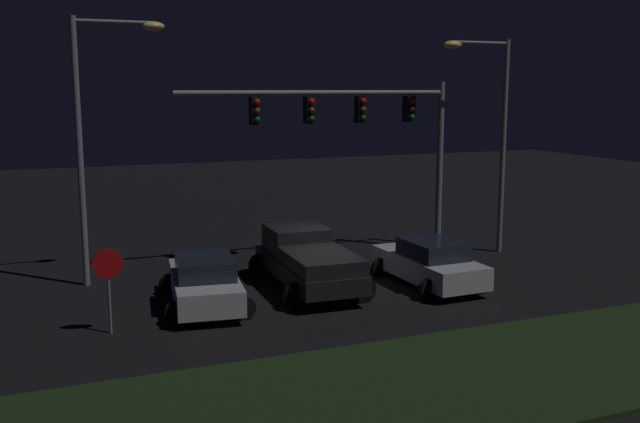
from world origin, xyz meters
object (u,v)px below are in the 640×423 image
(street_lamp_right, at_px, (491,120))
(stop_sign, at_px, (108,275))
(pickup_truck, at_px, (307,257))
(car_sedan_far, at_px, (205,282))
(street_lamp_left, at_px, (97,119))
(car_sedan, at_px, (430,263))
(traffic_signal_gantry, at_px, (361,122))

(street_lamp_right, xyz_separation_m, stop_sign, (-14.47, -4.13, -3.53))
(pickup_truck, xyz_separation_m, street_lamp_right, (8.20, 1.97, 4.10))
(car_sedan_far, distance_m, street_lamp_left, 6.39)
(car_sedan, bearing_deg, street_lamp_left, 64.92)
(car_sedan, xyz_separation_m, street_lamp_left, (-9.62, 4.20, 4.58))
(car_sedan, xyz_separation_m, street_lamp_right, (4.46, 3.22, 4.36))
(car_sedan, relative_size, car_sedan_far, 0.97)
(car_sedan_far, relative_size, street_lamp_left, 0.55)
(traffic_signal_gantry, height_order, street_lamp_left, street_lamp_left)
(pickup_truck, height_order, street_lamp_left, street_lamp_left)
(car_sedan_far, bearing_deg, street_lamp_left, 40.47)
(stop_sign, bearing_deg, street_lamp_right, 15.94)
(car_sedan_far, bearing_deg, car_sedan, -85.71)
(pickup_truck, relative_size, street_lamp_right, 0.68)
(pickup_truck, bearing_deg, car_sedan_far, 105.46)
(car_sedan_far, xyz_separation_m, traffic_signal_gantry, (6.86, 3.96, 4.29))
(car_sedan, relative_size, street_lamp_right, 0.55)
(car_sedan, relative_size, traffic_signal_gantry, 0.43)
(traffic_signal_gantry, height_order, stop_sign, traffic_signal_gantry)
(pickup_truck, xyz_separation_m, traffic_signal_gantry, (3.39, 3.15, 4.03))
(car_sedan_far, height_order, traffic_signal_gantry, traffic_signal_gantry)
(street_lamp_left, relative_size, street_lamp_right, 1.05)
(car_sedan, relative_size, street_lamp_left, 0.53)
(car_sedan, relative_size, stop_sign, 1.99)
(car_sedan, bearing_deg, stop_sign, 93.72)
(car_sedan, distance_m, street_lamp_left, 11.45)
(traffic_signal_gantry, xyz_separation_m, street_lamp_right, (4.81, -1.18, 0.07))
(pickup_truck, height_order, traffic_signal_gantry, traffic_signal_gantry)
(street_lamp_right, bearing_deg, car_sedan_far, -166.63)
(street_lamp_left, bearing_deg, traffic_signal_gantry, 1.26)
(car_sedan_far, distance_m, traffic_signal_gantry, 9.01)
(street_lamp_left, height_order, street_lamp_right, street_lamp_left)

